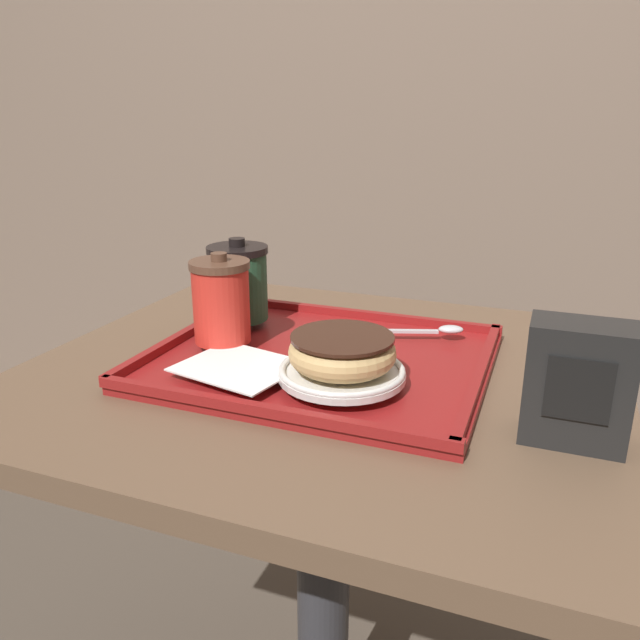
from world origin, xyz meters
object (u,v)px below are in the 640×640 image
napkin_dispenser (577,384)px  coffee_cup_rear (239,282)px  coffee_cup_front (221,301)px  donut_chocolate_glazed (342,351)px  spoon (433,330)px

napkin_dispenser → coffee_cup_rear: bearing=160.4°
coffee_cup_front → donut_chocolate_glazed: (0.19, -0.06, -0.02)m
coffee_cup_rear → coffee_cup_front: bearing=-75.5°
coffee_cup_rear → napkin_dispenser: size_ratio=0.97×
coffee_cup_front → napkin_dispenser: size_ratio=0.96×
coffee_cup_rear → donut_chocolate_glazed: bearing=-35.4°
coffee_cup_front → spoon: 0.30m
spoon → napkin_dispenser: 0.28m
donut_chocolate_glazed → napkin_dispenser: napkin_dispenser is taller
donut_chocolate_glazed → napkin_dispenser: (0.25, -0.01, 0.01)m
coffee_cup_rear → spoon: bearing=7.8°
donut_chocolate_glazed → napkin_dispenser: bearing=-3.0°
spoon → napkin_dispenser: bearing=-67.2°
spoon → donut_chocolate_glazed: bearing=-128.5°
coffee_cup_front → spoon: bearing=27.1°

